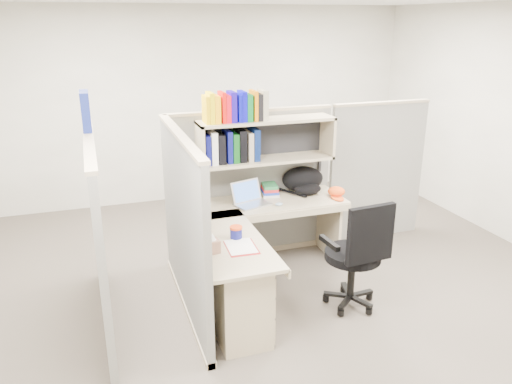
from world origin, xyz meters
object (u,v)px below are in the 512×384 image
object	(u,v)px
backpack	(305,181)
desk	(249,271)
laptop	(253,194)
task_chair	(355,271)
snack_canister	(236,232)

from	to	relation	value
backpack	desk	bearing A→B (deg)	-144.94
laptop	backpack	xyz separation A→B (m)	(0.66, 0.19, 0.02)
backpack	task_chair	xyz separation A→B (m)	(-0.02, -1.17, -0.49)
desk	task_chair	world-z (taller)	task_chair
laptop	task_chair	distance (m)	1.26
snack_canister	task_chair	bearing A→B (deg)	-14.68
backpack	snack_canister	bearing A→B (deg)	-150.01
laptop	backpack	bearing A→B (deg)	-0.79
desk	laptop	world-z (taller)	laptop
desk	snack_canister	size ratio (longest dim) A/B	16.16
desk	snack_canister	world-z (taller)	snack_canister
desk	backpack	distance (m)	1.44
laptop	backpack	size ratio (longest dim) A/B	0.73
laptop	snack_canister	xyz separation A→B (m)	(-0.38, -0.71, -0.07)
backpack	task_chair	size ratio (longest dim) A/B	0.43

